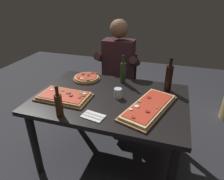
{
  "coord_description": "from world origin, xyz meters",
  "views": [
    {
      "loc": [
        0.5,
        -1.54,
        1.65
      ],
      "look_at": [
        0.0,
        0.05,
        0.79
      ],
      "focal_mm": 31.87,
      "sensor_mm": 36.0,
      "label": 1
    }
  ],
  "objects_px": {
    "tumbler_near_camera": "(118,93)",
    "diner_chair": "(120,83)",
    "seated_diner": "(118,68)",
    "pizza_rectangular_front": "(64,96)",
    "pizza_round_far": "(87,78)",
    "dining_table": "(110,106)",
    "wine_bottle_dark": "(123,72)",
    "oil_bottle_amber": "(59,105)",
    "vinegar_bottle_green": "(169,78)",
    "pizza_rectangular_left": "(149,107)"
  },
  "relations": [
    {
      "from": "pizza_rectangular_left",
      "to": "tumbler_near_camera",
      "type": "relative_size",
      "value": 7.52
    },
    {
      "from": "pizza_rectangular_left",
      "to": "diner_chair",
      "type": "xyz_separation_m",
      "value": [
        -0.51,
        0.95,
        -0.27
      ]
    },
    {
      "from": "vinegar_bottle_green",
      "to": "seated_diner",
      "type": "relative_size",
      "value": 0.25
    },
    {
      "from": "pizza_round_far",
      "to": "vinegar_bottle_green",
      "type": "xyz_separation_m",
      "value": [
        0.87,
        -0.01,
        0.12
      ]
    },
    {
      "from": "tumbler_near_camera",
      "to": "diner_chair",
      "type": "distance_m",
      "value": 0.91
    },
    {
      "from": "oil_bottle_amber",
      "to": "seated_diner",
      "type": "bearing_deg",
      "value": 82.75
    },
    {
      "from": "wine_bottle_dark",
      "to": "oil_bottle_amber",
      "type": "distance_m",
      "value": 0.82
    },
    {
      "from": "pizza_rectangular_front",
      "to": "pizza_rectangular_left",
      "type": "bearing_deg",
      "value": 3.8
    },
    {
      "from": "pizza_rectangular_left",
      "to": "oil_bottle_amber",
      "type": "height_order",
      "value": "oil_bottle_amber"
    },
    {
      "from": "pizza_round_far",
      "to": "seated_diner",
      "type": "xyz_separation_m",
      "value": [
        0.23,
        0.43,
        -0.02
      ]
    },
    {
      "from": "dining_table",
      "to": "oil_bottle_amber",
      "type": "height_order",
      "value": "oil_bottle_amber"
    },
    {
      "from": "oil_bottle_amber",
      "to": "diner_chair",
      "type": "height_order",
      "value": "oil_bottle_amber"
    },
    {
      "from": "seated_diner",
      "to": "oil_bottle_amber",
      "type": "bearing_deg",
      "value": -97.25
    },
    {
      "from": "diner_chair",
      "to": "seated_diner",
      "type": "xyz_separation_m",
      "value": [
        0.0,
        -0.12,
        0.26
      ]
    },
    {
      "from": "wine_bottle_dark",
      "to": "pizza_rectangular_front",
      "type": "bearing_deg",
      "value": -130.8
    },
    {
      "from": "pizza_round_far",
      "to": "tumbler_near_camera",
      "type": "height_order",
      "value": "tumbler_near_camera"
    },
    {
      "from": "diner_chair",
      "to": "pizza_round_far",
      "type": "bearing_deg",
      "value": -112.88
    },
    {
      "from": "dining_table",
      "to": "wine_bottle_dark",
      "type": "relative_size",
      "value": 4.64
    },
    {
      "from": "dining_table",
      "to": "seated_diner",
      "type": "xyz_separation_m",
      "value": [
        -0.14,
        0.74,
        0.1
      ]
    },
    {
      "from": "seated_diner",
      "to": "pizza_rectangular_left",
      "type": "bearing_deg",
      "value": -58.39
    },
    {
      "from": "pizza_rectangular_front",
      "to": "dining_table",
      "type": "bearing_deg",
      "value": 20.28
    },
    {
      "from": "oil_bottle_amber",
      "to": "vinegar_bottle_green",
      "type": "height_order",
      "value": "vinegar_bottle_green"
    },
    {
      "from": "vinegar_bottle_green",
      "to": "tumbler_near_camera",
      "type": "height_order",
      "value": "vinegar_bottle_green"
    },
    {
      "from": "diner_chair",
      "to": "wine_bottle_dark",
      "type": "bearing_deg",
      "value": -71.45
    },
    {
      "from": "oil_bottle_amber",
      "to": "vinegar_bottle_green",
      "type": "relative_size",
      "value": 0.78
    },
    {
      "from": "seated_diner",
      "to": "diner_chair",
      "type": "bearing_deg",
      "value": 90.0
    },
    {
      "from": "oil_bottle_amber",
      "to": "seated_diner",
      "type": "xyz_separation_m",
      "value": [
        0.15,
        1.14,
        -0.1
      ]
    },
    {
      "from": "pizza_rectangular_left",
      "to": "pizza_rectangular_front",
      "type": "bearing_deg",
      "value": -176.2
    },
    {
      "from": "pizza_rectangular_front",
      "to": "tumbler_near_camera",
      "type": "height_order",
      "value": "tumbler_near_camera"
    },
    {
      "from": "seated_diner",
      "to": "wine_bottle_dark",
      "type": "bearing_deg",
      "value": -66.27
    },
    {
      "from": "dining_table",
      "to": "seated_diner",
      "type": "relative_size",
      "value": 1.05
    },
    {
      "from": "pizza_rectangular_front",
      "to": "diner_chair",
      "type": "xyz_separation_m",
      "value": [
        0.26,
        1.0,
        -0.27
      ]
    },
    {
      "from": "pizza_round_far",
      "to": "oil_bottle_amber",
      "type": "bearing_deg",
      "value": -83.02
    },
    {
      "from": "vinegar_bottle_green",
      "to": "wine_bottle_dark",
      "type": "bearing_deg",
      "value": 173.76
    },
    {
      "from": "dining_table",
      "to": "seated_diner",
      "type": "bearing_deg",
      "value": 100.99
    },
    {
      "from": "pizza_rectangular_front",
      "to": "pizza_round_far",
      "type": "distance_m",
      "value": 0.45
    },
    {
      "from": "pizza_rectangular_front",
      "to": "pizza_rectangular_left",
      "type": "xyz_separation_m",
      "value": [
        0.77,
        0.05,
        -0.0
      ]
    },
    {
      "from": "vinegar_bottle_green",
      "to": "diner_chair",
      "type": "relative_size",
      "value": 0.39
    },
    {
      "from": "pizza_rectangular_front",
      "to": "oil_bottle_amber",
      "type": "height_order",
      "value": "oil_bottle_amber"
    },
    {
      "from": "pizza_rectangular_left",
      "to": "tumbler_near_camera",
      "type": "height_order",
      "value": "tumbler_near_camera"
    },
    {
      "from": "wine_bottle_dark",
      "to": "pizza_rectangular_left",
      "type": "bearing_deg",
      "value": -52.46
    },
    {
      "from": "diner_chair",
      "to": "pizza_rectangular_front",
      "type": "bearing_deg",
      "value": -104.41
    },
    {
      "from": "seated_diner",
      "to": "dining_table",
      "type": "bearing_deg",
      "value": -79.01
    },
    {
      "from": "pizza_round_far",
      "to": "pizza_rectangular_left",
      "type": "bearing_deg",
      "value": -28.28
    },
    {
      "from": "vinegar_bottle_green",
      "to": "tumbler_near_camera",
      "type": "bearing_deg",
      "value": -146.97
    },
    {
      "from": "dining_table",
      "to": "tumbler_near_camera",
      "type": "height_order",
      "value": "tumbler_near_camera"
    },
    {
      "from": "oil_bottle_amber",
      "to": "tumbler_near_camera",
      "type": "xyz_separation_m",
      "value": [
        0.36,
        0.43,
        -0.06
      ]
    },
    {
      "from": "wine_bottle_dark",
      "to": "diner_chair",
      "type": "relative_size",
      "value": 0.35
    },
    {
      "from": "pizza_rectangular_left",
      "to": "vinegar_bottle_green",
      "type": "relative_size",
      "value": 2.0
    },
    {
      "from": "tumbler_near_camera",
      "to": "oil_bottle_amber",
      "type": "bearing_deg",
      "value": -129.81
    }
  ]
}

